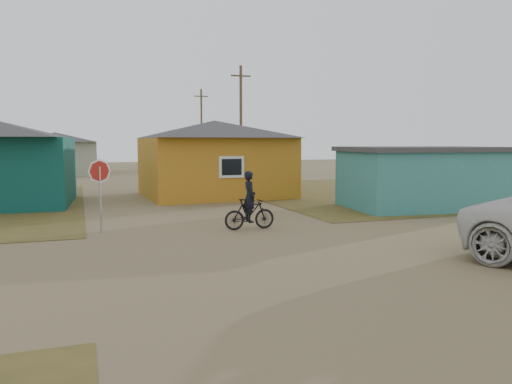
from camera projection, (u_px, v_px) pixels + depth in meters
ground at (263, 258)px, 12.06m from camera, size 120.00×120.00×0.00m
grass_ne at (412, 190)px, 28.90m from camera, size 20.00×18.00×0.00m
house_yellow at (215, 157)px, 25.82m from camera, size 7.72×6.76×3.90m
shed_turquoise at (420, 177)px, 21.18m from camera, size 6.71×4.93×2.60m
house_pale_west at (55, 153)px, 41.77m from camera, size 7.04×6.15×3.60m
house_beige_east at (221, 151)px, 52.71m from camera, size 6.95×6.05×3.60m
utility_pole_near at (241, 122)px, 34.43m from camera, size 1.40×0.20×8.00m
utility_pole_far at (202, 128)px, 49.77m from camera, size 1.40×0.20×8.00m
stop_sign at (100, 178)px, 15.28m from camera, size 0.75×0.06×2.29m
cyclist at (250, 208)px, 15.97m from camera, size 1.67×0.60×1.88m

